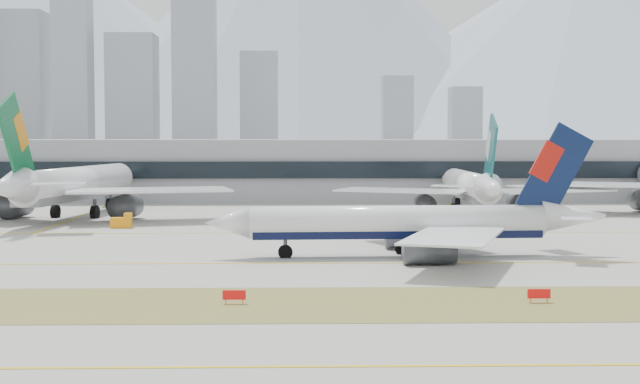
{
  "coord_description": "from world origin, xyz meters",
  "views": [
    {
      "loc": [
        1.17,
        -115.56,
        15.93
      ],
      "look_at": [
        4.2,
        18.0,
        7.5
      ],
      "focal_mm": 50.0,
      "sensor_mm": 36.0,
      "label": 1
    }
  ],
  "objects_px": {
    "widebody_cathay": "(471,188)",
    "terminal": "(295,168)",
    "taxiing_airliner": "(412,224)",
    "widebody_eva": "(72,186)"
  },
  "relations": [
    {
      "from": "taxiing_airliner",
      "to": "widebody_cathay",
      "type": "bearing_deg",
      "value": -110.1
    },
    {
      "from": "widebody_cathay",
      "to": "terminal",
      "type": "relative_size",
      "value": 0.2
    },
    {
      "from": "widebody_eva",
      "to": "widebody_cathay",
      "type": "xyz_separation_m",
      "value": [
        78.93,
        7.74,
        -0.87
      ]
    },
    {
      "from": "taxiing_airliner",
      "to": "widebody_eva",
      "type": "xyz_separation_m",
      "value": [
        -58.76,
        56.06,
        1.92
      ]
    },
    {
      "from": "widebody_cathay",
      "to": "terminal",
      "type": "xyz_separation_m",
      "value": [
        -36.13,
        50.06,
        2.12
      ]
    },
    {
      "from": "widebody_cathay",
      "to": "terminal",
      "type": "distance_m",
      "value": 61.77
    },
    {
      "from": "terminal",
      "to": "widebody_cathay",
      "type": "bearing_deg",
      "value": -54.18
    },
    {
      "from": "widebody_cathay",
      "to": "terminal",
      "type": "bearing_deg",
      "value": 36.89
    },
    {
      "from": "taxiing_airliner",
      "to": "terminal",
      "type": "xyz_separation_m",
      "value": [
        -15.96,
        113.86,
        3.17
      ]
    },
    {
      "from": "taxiing_airliner",
      "to": "terminal",
      "type": "relative_size",
      "value": 0.19
    }
  ]
}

